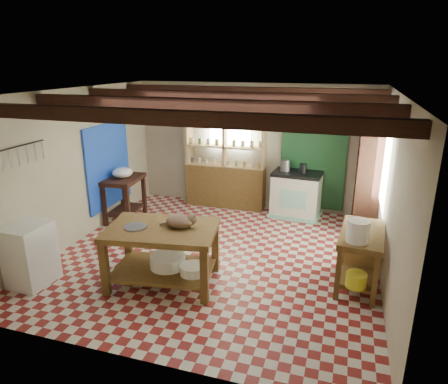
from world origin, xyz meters
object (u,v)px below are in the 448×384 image
(work_table, at_px, (163,255))
(right_counter, at_px, (359,258))
(cat, at_px, (180,221))
(stove, at_px, (296,194))
(white_cabinet, at_px, (30,255))
(prep_table, at_px, (125,199))

(work_table, relative_size, right_counter, 1.32)
(right_counter, xyz_separation_m, cat, (-2.40, -0.67, 0.53))
(work_table, relative_size, stove, 1.58)
(stove, bearing_deg, work_table, -110.21)
(white_cabinet, bearing_deg, work_table, 19.22)
(work_table, relative_size, cat, 3.81)
(right_counter, height_order, cat, cat)
(white_cabinet, xyz_separation_m, cat, (2.00, 0.66, 0.49))
(work_table, distance_m, right_counter, 2.75)
(prep_table, height_order, right_counter, prep_table)
(right_counter, distance_m, cat, 2.55)
(prep_table, height_order, white_cabinet, white_cabinet)
(work_table, distance_m, prep_table, 2.59)
(cat, bearing_deg, white_cabinet, 179.18)
(work_table, xyz_separation_m, stove, (1.45, 3.13, 0.04))
(work_table, xyz_separation_m, cat, (0.24, 0.09, 0.51))
(work_table, xyz_separation_m, right_counter, (2.64, 0.76, -0.02))
(white_cabinet, bearing_deg, right_counter, 18.09)
(white_cabinet, distance_m, right_counter, 4.60)
(prep_table, height_order, cat, cat)
(cat, bearing_deg, work_table, -178.69)
(work_table, distance_m, cat, 0.57)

